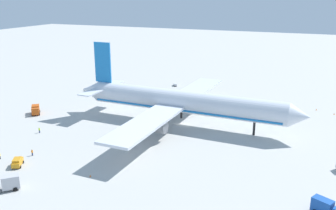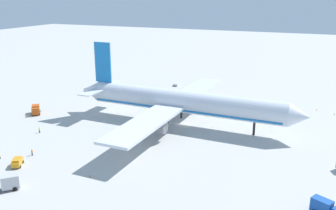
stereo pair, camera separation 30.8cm
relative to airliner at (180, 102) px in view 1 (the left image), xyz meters
name	(u,v)px [view 1 (the left image)]	position (x,y,z in m)	size (l,w,h in m)	color
ground_plane	(184,124)	(1.25, -0.04, -7.21)	(600.00, 600.00, 0.00)	#B2B2AD
airliner	(180,102)	(0.00, 0.00, 0.00)	(74.65, 73.44, 24.10)	silver
service_truck_0	(36,110)	(-48.83, -9.78, -5.64)	(5.14, 5.51, 2.83)	#BF4C14
service_truck_3	(6,183)	(-18.65, -52.13, -5.48)	(5.64, 5.60, 3.23)	white
service_truck_4	(327,208)	(42.87, -36.22, -5.56)	(6.19, 4.40, 3.03)	#194CA5
service_van	(17,162)	(-25.02, -42.58, -6.17)	(3.69, 4.51, 1.97)	orange
baggage_cart_0	(175,84)	(-19.96, 45.47, -6.56)	(2.56, 3.50, 1.16)	#595B60
baggage_cart_1	(87,89)	(-51.22, 23.73, -6.53)	(2.14, 3.10, 1.21)	gray
ground_worker_1	(32,152)	(-26.00, -36.61, -6.38)	(0.56, 0.56, 1.64)	navy
ground_worker_3	(39,130)	(-35.36, -23.34, -6.37)	(0.57, 0.57, 1.66)	navy
ground_worker_4	(0,156)	(-31.93, -41.38, -6.32)	(0.56, 0.56, 1.73)	black
traffic_cone_0	(316,109)	(38.96, 31.80, -6.93)	(0.36, 0.36, 0.55)	orange
traffic_cone_1	(90,176)	(-5.99, -40.45, -6.93)	(0.36, 0.36, 0.55)	orange
traffic_cone_2	(334,114)	(44.67, 28.77, -6.93)	(0.36, 0.36, 0.55)	orange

